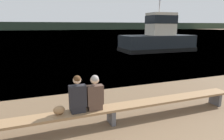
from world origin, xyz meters
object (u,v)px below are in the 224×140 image
bench_main (111,110)px  person_left (78,97)px  person_right (95,94)px  shopping_bag (59,110)px  tugboat_red (158,39)px

bench_main → person_left: person_left is taller
person_right → shopping_bag: person_right is taller
person_left → bench_main: bearing=-0.4°
bench_main → shopping_bag: (-1.43, 0.02, 0.20)m
person_right → tugboat_red: (11.13, 13.83, 0.36)m
shopping_bag → tugboat_red: tugboat_red is taller
person_right → shopping_bag: (-0.95, 0.02, -0.31)m
person_left → tugboat_red: 18.05m
shopping_bag → tugboat_red: bearing=48.8°
bench_main → person_right: size_ratio=8.66×
person_left → shopping_bag: size_ratio=3.43×
bench_main → tugboat_red: (10.65, 13.84, 0.87)m
shopping_bag → bench_main: bearing=-0.9°
tugboat_red → bench_main: bearing=143.4°
tugboat_red → person_right: bearing=142.2°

